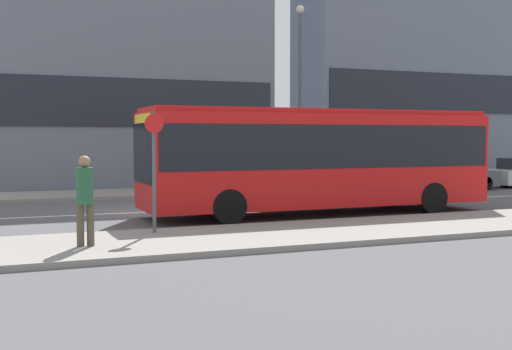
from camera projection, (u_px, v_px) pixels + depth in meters
name	position (u px, v px, depth m)	size (l,w,h in m)	color
ground_plane	(162.00, 211.00, 20.26)	(120.00, 120.00, 0.00)	#4F4F51
sidewalk_near	(228.00, 238.00, 14.47)	(44.00, 3.50, 0.13)	gray
sidewalk_far	(125.00, 193.00, 26.03)	(44.00, 3.50, 0.13)	gray
lane_centerline	(162.00, 211.00, 20.26)	(41.80, 0.16, 0.01)	silver
apartment_block_left_tower	(129.00, 41.00, 32.07)	(13.24, 6.35, 14.30)	slate
apartment_block_right_tower	(421.00, 27.00, 37.33)	(14.88, 4.21, 17.51)	slate
city_bus	(318.00, 154.00, 19.49)	(10.78, 2.64, 3.17)	red
parked_car_0	(450.00, 175.00, 28.66)	(3.98, 1.88, 1.40)	#4C5156
pedestrian_near_stop	(85.00, 194.00, 12.97)	(0.35, 0.34, 1.85)	#4C4233
bus_stop_sign	(154.00, 162.00, 14.80)	(0.44, 0.12, 2.80)	#4C4C51
street_lamp	(300.00, 79.00, 28.10)	(0.36, 0.36, 7.97)	#4C4C51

